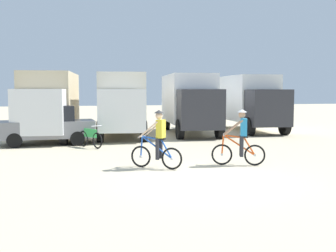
{
  "coord_description": "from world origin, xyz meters",
  "views": [
    {
      "loc": [
        -3.63,
        -10.19,
        2.37
      ],
      "look_at": [
        0.07,
        4.4,
        1.1
      ],
      "focal_mm": 43.31,
      "sensor_mm": 36.0,
      "label": 1
    }
  ],
  "objects_px": {
    "box_truck_white_box": "(249,100)",
    "cyclist_cowboy_hat": "(240,139)",
    "cyclist_orange_shirt": "(158,141)",
    "sedan_parked": "(47,125)",
    "box_truck_avon_van": "(190,101)",
    "box_truck_tan_camper": "(49,102)",
    "bicycle_spare": "(90,138)",
    "box_truck_cream_rv": "(122,101)"
  },
  "relations": [
    {
      "from": "cyclist_orange_shirt",
      "to": "box_truck_avon_van",
      "type": "bearing_deg",
      "value": 67.45
    },
    {
      "from": "bicycle_spare",
      "to": "box_truck_white_box",
      "type": "bearing_deg",
      "value": 28.13
    },
    {
      "from": "box_truck_cream_rv",
      "to": "cyclist_orange_shirt",
      "type": "height_order",
      "value": "box_truck_cream_rv"
    },
    {
      "from": "box_truck_tan_camper",
      "to": "box_truck_avon_van",
      "type": "bearing_deg",
      "value": 4.2
    },
    {
      "from": "cyclist_cowboy_hat",
      "to": "box_truck_cream_rv",
      "type": "bearing_deg",
      "value": 104.35
    },
    {
      "from": "box_truck_tan_camper",
      "to": "cyclist_cowboy_hat",
      "type": "height_order",
      "value": "box_truck_tan_camper"
    },
    {
      "from": "box_truck_cream_rv",
      "to": "box_truck_avon_van",
      "type": "relative_size",
      "value": 1.01
    },
    {
      "from": "box_truck_tan_camper",
      "to": "box_truck_white_box",
      "type": "height_order",
      "value": "same"
    },
    {
      "from": "cyclist_orange_shirt",
      "to": "box_truck_tan_camper",
      "type": "bearing_deg",
      "value": 110.73
    },
    {
      "from": "box_truck_tan_camper",
      "to": "box_truck_cream_rv",
      "type": "xyz_separation_m",
      "value": [
        3.74,
        0.28,
        0.0
      ]
    },
    {
      "from": "bicycle_spare",
      "to": "box_truck_cream_rv",
      "type": "bearing_deg",
      "value": 65.3
    },
    {
      "from": "box_truck_avon_van",
      "to": "cyclist_cowboy_hat",
      "type": "bearing_deg",
      "value": -98.0
    },
    {
      "from": "cyclist_orange_shirt",
      "to": "sedan_parked",
      "type": "bearing_deg",
      "value": 117.62
    },
    {
      "from": "box_truck_white_box",
      "to": "cyclist_orange_shirt",
      "type": "xyz_separation_m",
      "value": [
        -8.12,
        -10.64,
        -1.03
      ]
    },
    {
      "from": "box_truck_white_box",
      "to": "bicycle_spare",
      "type": "bearing_deg",
      "value": -151.87
    },
    {
      "from": "sedan_parked",
      "to": "bicycle_spare",
      "type": "bearing_deg",
      "value": -37.88
    },
    {
      "from": "box_truck_tan_camper",
      "to": "box_truck_cream_rv",
      "type": "relative_size",
      "value": 1.0
    },
    {
      "from": "box_truck_avon_van",
      "to": "cyclist_cowboy_hat",
      "type": "distance_m",
      "value": 10.16
    },
    {
      "from": "box_truck_cream_rv",
      "to": "sedan_parked",
      "type": "bearing_deg",
      "value": -143.13
    },
    {
      "from": "box_truck_cream_rv",
      "to": "cyclist_cowboy_hat",
      "type": "height_order",
      "value": "box_truck_cream_rv"
    },
    {
      "from": "box_truck_tan_camper",
      "to": "bicycle_spare",
      "type": "xyz_separation_m",
      "value": [
        1.79,
        -3.95,
        -1.48
      ]
    },
    {
      "from": "sedan_parked",
      "to": "box_truck_tan_camper",
      "type": "bearing_deg",
      "value": 89.55
    },
    {
      "from": "box_truck_tan_camper",
      "to": "box_truck_avon_van",
      "type": "height_order",
      "value": "same"
    },
    {
      "from": "box_truck_cream_rv",
      "to": "cyclist_orange_shirt",
      "type": "bearing_deg",
      "value": -91.26
    },
    {
      "from": "box_truck_white_box",
      "to": "sedan_parked",
      "type": "xyz_separation_m",
      "value": [
        -11.67,
        -3.86,
        -0.99
      ]
    },
    {
      "from": "box_truck_white_box",
      "to": "bicycle_spare",
      "type": "distance_m",
      "value": 11.28
    },
    {
      "from": "box_truck_avon_van",
      "to": "sedan_parked",
      "type": "relative_size",
      "value": 1.63
    },
    {
      "from": "cyclist_cowboy_hat",
      "to": "bicycle_spare",
      "type": "relative_size",
      "value": 1.19
    },
    {
      "from": "box_truck_tan_camper",
      "to": "cyclist_cowboy_hat",
      "type": "xyz_separation_m",
      "value": [
        6.23,
        -9.44,
        -1.03
      ]
    },
    {
      "from": "cyclist_cowboy_hat",
      "to": "bicycle_spare",
      "type": "height_order",
      "value": "cyclist_cowboy_hat"
    },
    {
      "from": "bicycle_spare",
      "to": "sedan_parked",
      "type": "bearing_deg",
      "value": 142.12
    },
    {
      "from": "box_truck_tan_camper",
      "to": "box_truck_white_box",
      "type": "xyz_separation_m",
      "value": [
        11.65,
        1.32,
        0.0
      ]
    },
    {
      "from": "box_truck_white_box",
      "to": "cyclist_orange_shirt",
      "type": "distance_m",
      "value": 13.43
    },
    {
      "from": "box_truck_tan_camper",
      "to": "box_truck_avon_van",
      "type": "distance_m",
      "value": 7.66
    },
    {
      "from": "box_truck_avon_van",
      "to": "bicycle_spare",
      "type": "bearing_deg",
      "value": -142.3
    },
    {
      "from": "cyclist_orange_shirt",
      "to": "bicycle_spare",
      "type": "relative_size",
      "value": 1.19
    },
    {
      "from": "box_truck_cream_rv",
      "to": "cyclist_orange_shirt",
      "type": "relative_size",
      "value": 3.85
    },
    {
      "from": "box_truck_cream_rv",
      "to": "box_truck_tan_camper",
      "type": "bearing_deg",
      "value": -175.73
    },
    {
      "from": "box_truck_cream_rv",
      "to": "cyclist_orange_shirt",
      "type": "distance_m",
      "value": 9.66
    },
    {
      "from": "cyclist_orange_shirt",
      "to": "cyclist_cowboy_hat",
      "type": "xyz_separation_m",
      "value": [
        2.7,
        -0.12,
        0.0
      ]
    },
    {
      "from": "box_truck_white_box",
      "to": "cyclist_cowboy_hat",
      "type": "bearing_deg",
      "value": -116.75
    },
    {
      "from": "box_truck_tan_camper",
      "to": "box_truck_cream_rv",
      "type": "height_order",
      "value": "same"
    }
  ]
}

